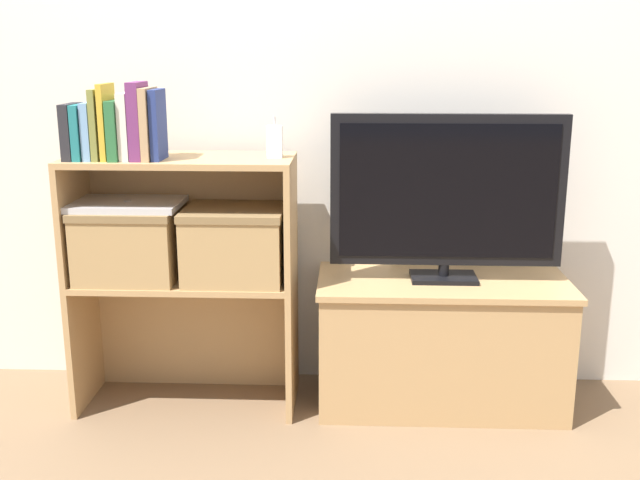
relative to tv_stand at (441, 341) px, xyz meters
The scene contains 20 objects.
ground_plane 0.51m from the tv_stand, 155.25° to the right, with size 16.00×16.00×0.00m, color brown.
wall_back 1.08m from the tv_stand, 151.40° to the left, with size 10.00×0.05×2.40m.
tv_stand is the anchor object (origin of this frame).
tv 0.52m from the tv_stand, 90.00° to the right, with size 0.77×0.14×0.55m.
bookshelf_lower_tier 0.88m from the tv_stand, behind, with size 0.74×0.32×0.46m.
bookshelf_upper_tier 1.00m from the tv_stand, behind, with size 0.74×0.32×0.41m.
book_charcoal 1.40m from the tv_stand, behind, with size 0.03×0.14×0.17m.
book_teal 1.38m from the tv_stand, behind, with size 0.03×0.15×0.17m.
book_skyblue 1.35m from the tv_stand, behind, with size 0.03×0.13×0.18m.
book_olive 1.34m from the tv_stand, behind, with size 0.02×0.14×0.22m.
book_mustard 1.33m from the tv_stand, behind, with size 0.02×0.13×0.24m.
book_forest 1.29m from the tv_stand, behind, with size 0.03×0.15×0.19m.
book_ivory 1.27m from the tv_stand, behind, with size 0.03×0.13×0.21m.
book_plum 1.25m from the tv_stand, behind, with size 0.04×0.14×0.24m.
book_tan 1.21m from the tv_stand, behind, with size 0.02×0.15×0.22m.
book_navy 1.19m from the tv_stand, behind, with size 0.03×0.13×0.22m.
baby_monitor 0.89m from the tv_stand, behind, with size 0.05×0.03×0.13m.
storage_basket_left 1.11m from the tv_stand, behind, with size 0.33×0.28×0.24m.
storage_basket_right 0.79m from the tv_stand, behind, with size 0.33×0.28×0.24m.
laptop 1.16m from the tv_stand, behind, with size 0.35×0.25×0.02m.
Camera 1 is at (0.10, -2.24, 1.20)m, focal length 42.00 mm.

